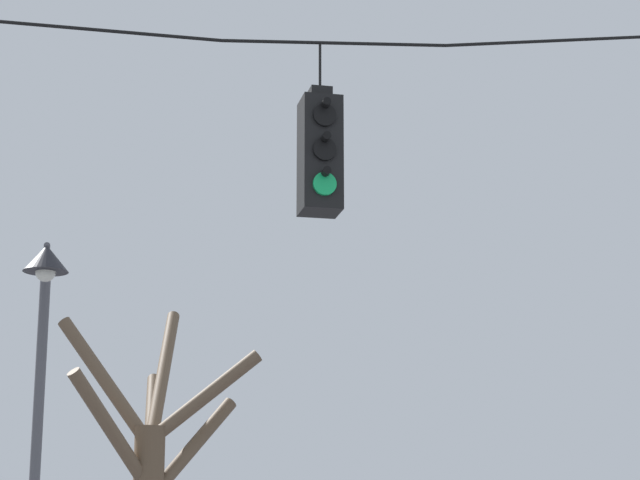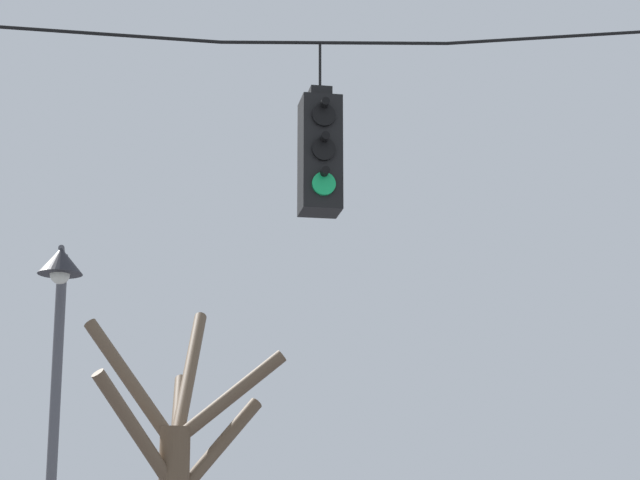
{
  "view_description": "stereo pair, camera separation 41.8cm",
  "coord_description": "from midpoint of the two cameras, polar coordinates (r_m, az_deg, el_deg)",
  "views": [
    {
      "loc": [
        -0.28,
        -9.78,
        1.81
      ],
      "look_at": [
        1.88,
        0.15,
        4.37
      ],
      "focal_mm": 70.0,
      "sensor_mm": 36.0,
      "label": 1
    },
    {
      "loc": [
        0.13,
        -9.86,
        1.81
      ],
      "look_at": [
        1.88,
        0.15,
        4.37
      ],
      "focal_mm": 70.0,
      "sensor_mm": 36.0,
      "label": 2
    }
  ],
  "objects": [
    {
      "name": "street_lamp",
      "position": [
        14.17,
        -11.14,
        -5.44
      ],
      "size": [
        0.5,
        0.86,
        5.17
      ],
      "color": "#515156",
      "rests_on": "ground_plane"
    },
    {
      "name": "traffic_light_over_intersection",
      "position": [
        10.69,
        1.13,
        3.98
      ],
      "size": [
        0.34,
        0.46,
        1.53
      ],
      "color": "black"
    },
    {
      "name": "span_wire",
      "position": [
        10.97,
        -8.75,
        10.61
      ],
      "size": [
        14.14,
        0.03,
        0.85
      ],
      "color": "black"
    }
  ]
}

